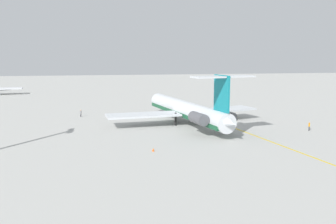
{
  "coord_description": "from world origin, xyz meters",
  "views": [
    {
      "loc": [
        -74.92,
        23.61,
        15.57
      ],
      "look_at": [
        3.21,
        10.56,
        2.71
      ],
      "focal_mm": 39.56,
      "sensor_mm": 36.0,
      "label": 1
    }
  ],
  "objects_px": {
    "main_jetliner": "(188,110)",
    "safety_cone_nose": "(153,150)",
    "ground_crew_near_nose": "(81,112)",
    "ground_crew_near_tail": "(309,125)"
  },
  "relations": [
    {
      "from": "ground_crew_near_tail",
      "to": "main_jetliner",
      "type": "bearing_deg",
      "value": -14.77
    },
    {
      "from": "main_jetliner",
      "to": "ground_crew_near_nose",
      "type": "relative_size",
      "value": 22.39
    },
    {
      "from": "ground_crew_near_tail",
      "to": "safety_cone_nose",
      "type": "relative_size",
      "value": 3.24
    },
    {
      "from": "ground_crew_near_nose",
      "to": "safety_cone_nose",
      "type": "relative_size",
      "value": 3.19
    },
    {
      "from": "ground_crew_near_tail",
      "to": "safety_cone_nose",
      "type": "bearing_deg",
      "value": 26.94
    },
    {
      "from": "main_jetliner",
      "to": "ground_crew_near_nose",
      "type": "height_order",
      "value": "main_jetliner"
    },
    {
      "from": "main_jetliner",
      "to": "safety_cone_nose",
      "type": "bearing_deg",
      "value": 140.9
    },
    {
      "from": "ground_crew_near_tail",
      "to": "safety_cone_nose",
      "type": "distance_m",
      "value": 34.41
    },
    {
      "from": "main_jetliner",
      "to": "ground_crew_near_tail",
      "type": "distance_m",
      "value": 24.81
    },
    {
      "from": "main_jetliner",
      "to": "safety_cone_nose",
      "type": "height_order",
      "value": "main_jetliner"
    }
  ]
}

